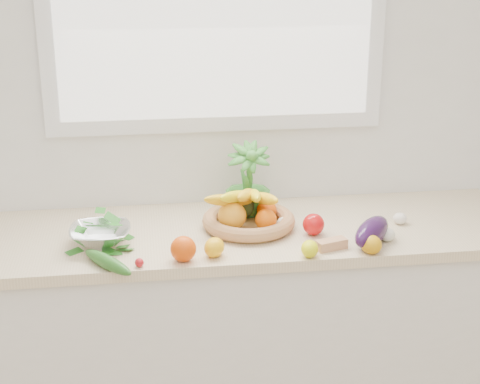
{
  "coord_description": "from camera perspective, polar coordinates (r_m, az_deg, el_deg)",
  "views": [
    {
      "loc": [
        -0.29,
        -0.54,
        1.94
      ],
      "look_at": [
        0.05,
        1.93,
        1.05
      ],
      "focal_mm": 55.0,
      "sensor_mm": 36.0,
      "label": 1
    }
  ],
  "objects": [
    {
      "name": "eggplant",
      "position": [
        2.61,
        10.19,
        -3.05
      ],
      "size": [
        0.21,
        0.24,
        0.09
      ],
      "primitive_type": "ellipsoid",
      "rotation": [
        0.0,
        0.0,
        -0.67
      ],
      "color": "#280E36",
      "rests_on": "countertop"
    },
    {
      "name": "garlic_b",
      "position": [
        2.7,
        3.47,
        -2.47
      ],
      "size": [
        0.07,
        0.07,
        0.05
      ],
      "primitive_type": "ellipsoid",
      "rotation": [
        0.0,
        0.0,
        0.15
      ],
      "color": "white",
      "rests_on": "countertop"
    },
    {
      "name": "lemon_c",
      "position": [
        2.54,
        10.11,
        -4.01
      ],
      "size": [
        0.1,
        0.1,
        0.07
      ],
      "primitive_type": "ellipsoid",
      "rotation": [
        0.0,
        0.0,
        0.53
      ],
      "color": "orange",
      "rests_on": "countertop"
    },
    {
      "name": "lemon_a",
      "position": [
        2.48,
        5.43,
        -4.41
      ],
      "size": [
        0.07,
        0.08,
        0.06
      ],
      "primitive_type": "ellipsoid",
      "rotation": [
        0.0,
        0.0,
        -0.2
      ],
      "color": "#E6E90C",
      "rests_on": "countertop"
    },
    {
      "name": "apple",
      "position": [
        2.66,
        5.72,
        -2.51
      ],
      "size": [
        0.09,
        0.09,
        0.08
      ],
      "primitive_type": "sphere",
      "rotation": [
        0.0,
        0.0,
        0.14
      ],
      "color": "red",
      "rests_on": "countertop"
    },
    {
      "name": "radish",
      "position": [
        2.43,
        -7.82,
        -5.45
      ],
      "size": [
        0.04,
        0.04,
        0.03
      ],
      "primitive_type": "sphere",
      "rotation": [
        0.0,
        0.0,
        -0.42
      ],
      "color": "red",
      "rests_on": "countertop"
    },
    {
      "name": "cucumber",
      "position": [
        2.43,
        -10.23,
        -5.38
      ],
      "size": [
        0.19,
        0.23,
        0.05
      ],
      "primitive_type": "ellipsoid",
      "rotation": [
        0.0,
        0.0,
        0.64
      ],
      "color": "#1D5619",
      "rests_on": "countertop"
    },
    {
      "name": "counter_cabinet",
      "position": [
        2.92,
        -1.05,
        -11.45
      ],
      "size": [
        2.2,
        0.58,
        0.86
      ],
      "primitive_type": "cube",
      "color": "silver",
      "rests_on": "ground"
    },
    {
      "name": "garlic_c",
      "position": [
        2.65,
        11.37,
        -3.27
      ],
      "size": [
        0.07,
        0.07,
        0.05
      ],
      "primitive_type": "ellipsoid",
      "rotation": [
        0.0,
        0.0,
        0.35
      ],
      "color": "silver",
      "rests_on": "countertop"
    },
    {
      "name": "lemon_b",
      "position": [
        2.48,
        -2.01,
        -4.31
      ],
      "size": [
        0.1,
        0.1,
        0.07
      ],
      "primitive_type": "ellipsoid",
      "rotation": [
        0.0,
        0.0,
        -0.48
      ],
      "color": "#F5AC0D",
      "rests_on": "countertop"
    },
    {
      "name": "colander_with_spinach",
      "position": [
        2.59,
        -10.81,
        -2.94
      ],
      "size": [
        0.22,
        0.22,
        0.12
      ],
      "color": "white",
      "rests_on": "countertop"
    },
    {
      "name": "orange_loose",
      "position": [
        2.45,
        -4.42,
        -4.42
      ],
      "size": [
        0.1,
        0.1,
        0.09
      ],
      "primitive_type": "sphere",
      "rotation": [
        0.0,
        0.0,
        -0.13
      ],
      "color": "#E04607",
      "rests_on": "countertop"
    },
    {
      "name": "garlic_a",
      "position": [
        2.81,
        12.3,
        -2.02
      ],
      "size": [
        0.06,
        0.06,
        0.04
      ],
      "primitive_type": "ellipsoid",
      "rotation": [
        0.0,
        0.0,
        0.21
      ],
      "color": "white",
      "rests_on": "countertop"
    },
    {
      "name": "fruit_basket",
      "position": [
        2.7,
        0.61,
        -1.81
      ],
      "size": [
        0.45,
        0.45,
        0.18
      ],
      "color": "tan",
      "rests_on": "countertop"
    },
    {
      "name": "potted_herb",
      "position": [
        2.8,
        0.62,
        0.74
      ],
      "size": [
        0.18,
        0.18,
        0.3
      ],
      "primitive_type": "imported",
      "rotation": [
        0.0,
        0.0,
        -0.03
      ],
      "color": "#3F8D33",
      "rests_on": "countertop"
    },
    {
      "name": "ginger",
      "position": [
        2.56,
        7.1,
        -4.04
      ],
      "size": [
        0.12,
        0.07,
        0.03
      ],
      "primitive_type": "cube",
      "rotation": [
        0.0,
        0.0,
        0.29
      ],
      "color": "tan",
      "rests_on": "countertop"
    },
    {
      "name": "back_wall",
      "position": [
        2.86,
        -1.9,
        7.76
      ],
      "size": [
        4.5,
        0.02,
        2.7
      ],
      "primitive_type": "cube",
      "color": "white",
      "rests_on": "ground"
    },
    {
      "name": "countertop",
      "position": [
        2.72,
        -1.1,
        -3.29
      ],
      "size": [
        2.24,
        0.62,
        0.04
      ],
      "primitive_type": "cube",
      "color": "beige",
      "rests_on": "counter_cabinet"
    }
  ]
}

